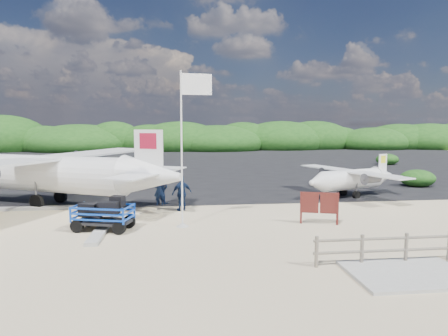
% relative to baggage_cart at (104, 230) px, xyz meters
% --- Properties ---
extents(ground, '(160.00, 160.00, 0.00)m').
position_rel_baggage_cart_xyz_m(ground, '(4.44, -0.33, 0.00)').
color(ground, beige).
extents(asphalt_apron, '(90.00, 50.00, 0.04)m').
position_rel_baggage_cart_xyz_m(asphalt_apron, '(4.44, 29.67, 0.00)').
color(asphalt_apron, '#B2B2B2').
rests_on(asphalt_apron, ground).
extents(lagoon, '(9.00, 7.00, 0.40)m').
position_rel_baggage_cart_xyz_m(lagoon, '(-4.56, 1.17, 0.00)').
color(lagoon, '#B2B2B2').
rests_on(lagoon, ground).
extents(walkway_pad, '(3.50, 2.50, 0.10)m').
position_rel_baggage_cart_xyz_m(walkway_pad, '(9.94, -6.33, 0.00)').
color(walkway_pad, '#B2B2B2').
rests_on(walkway_pad, ground).
extents(vegetation_band, '(124.00, 8.00, 4.40)m').
position_rel_baggage_cart_xyz_m(vegetation_band, '(4.44, 54.67, 0.00)').
color(vegetation_band, '#B2B2B2').
rests_on(vegetation_band, ground).
extents(fence, '(6.40, 2.00, 1.10)m').
position_rel_baggage_cart_xyz_m(fence, '(10.44, -5.33, 0.00)').
color(fence, '#B2B2B2').
rests_on(fence, ground).
extents(baggage_cart, '(2.89, 2.13, 1.29)m').
position_rel_baggage_cart_xyz_m(baggage_cart, '(0.00, 0.00, 0.00)').
color(baggage_cart, blue).
rests_on(baggage_cart, ground).
extents(flagpole, '(1.42, 0.76, 6.76)m').
position_rel_baggage_cart_xyz_m(flagpole, '(3.34, 0.25, 0.00)').
color(flagpole, white).
rests_on(flagpole, ground).
extents(signboard, '(1.77, 0.71, 1.49)m').
position_rel_baggage_cart_xyz_m(signboard, '(9.46, -0.07, 0.00)').
color(signboard, '#5D201A').
rests_on(signboard, ground).
extents(crew_a, '(0.73, 0.61, 1.69)m').
position_rel_baggage_cart_xyz_m(crew_a, '(2.14, 5.05, 0.85)').
color(crew_a, '#111F41').
rests_on(crew_a, ground).
extents(crew_b, '(1.06, 0.97, 1.78)m').
position_rel_baggage_cart_xyz_m(crew_b, '(2.23, 5.47, 0.89)').
color(crew_b, '#111F41').
rests_on(crew_b, ground).
extents(crew_c, '(1.18, 0.86, 1.86)m').
position_rel_baggage_cart_xyz_m(crew_c, '(3.37, 3.53, 0.93)').
color(crew_c, '#111F41').
rests_on(crew_c, ground).
extents(aircraft_large, '(23.78, 23.78, 5.36)m').
position_rel_baggage_cart_xyz_m(aircraft_large, '(13.60, 21.30, 0.00)').
color(aircraft_large, '#B2B2B2').
rests_on(aircraft_large, ground).
extents(aircraft_small, '(8.77, 8.77, 2.47)m').
position_rel_baggage_cart_xyz_m(aircraft_small, '(-9.59, 29.64, 0.00)').
color(aircraft_small, '#B2B2B2').
rests_on(aircraft_small, ground).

